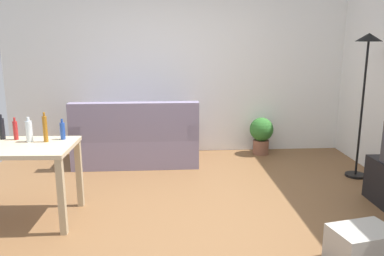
# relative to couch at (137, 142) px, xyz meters

# --- Properties ---
(ground_plane) EXTENTS (5.20, 4.40, 0.02)m
(ground_plane) POSITION_rel_couch_xyz_m (0.62, -1.59, -0.32)
(ground_plane) COLOR brown
(wall_rear) EXTENTS (5.20, 0.10, 2.70)m
(wall_rear) POSITION_rel_couch_xyz_m (0.62, 0.61, 1.04)
(wall_rear) COLOR white
(wall_rear) RESTS_ON ground_plane
(couch) EXTENTS (1.72, 0.84, 0.92)m
(couch) POSITION_rel_couch_xyz_m (0.00, 0.00, 0.00)
(couch) COLOR gray
(couch) RESTS_ON ground_plane
(torchiere_lamp) EXTENTS (0.32, 0.32, 1.81)m
(torchiere_lamp) POSITION_rel_couch_xyz_m (2.87, -0.76, 1.11)
(torchiere_lamp) COLOR black
(torchiere_lamp) RESTS_ON ground_plane
(desk) EXTENTS (1.23, 0.75, 0.76)m
(desk) POSITION_rel_couch_xyz_m (-1.07, -1.74, 0.34)
(desk) COLOR #C6B28E
(desk) RESTS_ON ground_plane
(potted_plant) EXTENTS (0.36, 0.36, 0.57)m
(potted_plant) POSITION_rel_couch_xyz_m (1.88, 0.31, 0.02)
(potted_plant) COLOR brown
(potted_plant) RESTS_ON ground_plane
(storage_box) EXTENTS (0.54, 0.43, 0.30)m
(storage_box) POSITION_rel_couch_xyz_m (1.95, -2.72, -0.16)
(storage_box) COLOR #A8A399
(storage_box) RESTS_ON ground_plane
(bottle_dark) EXTENTS (0.05, 0.05, 0.25)m
(bottle_dark) POSITION_rel_couch_xyz_m (-1.21, -1.50, 0.56)
(bottle_dark) COLOR black
(bottle_dark) RESTS_ON desk
(bottle_red) EXTENTS (0.04, 0.04, 0.23)m
(bottle_red) POSITION_rel_couch_xyz_m (-1.07, -1.53, 0.55)
(bottle_red) COLOR #AD2323
(bottle_red) RESTS_ON desk
(bottle_clear) EXTENTS (0.06, 0.06, 0.25)m
(bottle_clear) POSITION_rel_couch_xyz_m (-0.91, -1.63, 0.56)
(bottle_clear) COLOR silver
(bottle_clear) RESTS_ON desk
(bottle_amber) EXTENTS (0.04, 0.04, 0.29)m
(bottle_amber) POSITION_rel_couch_xyz_m (-0.75, -1.64, 0.58)
(bottle_amber) COLOR #9E6019
(bottle_amber) RESTS_ON desk
(bottle_blue) EXTENTS (0.05, 0.05, 0.21)m
(bottle_blue) POSITION_rel_couch_xyz_m (-0.61, -1.55, 0.54)
(bottle_blue) COLOR #2347A3
(bottle_blue) RESTS_ON desk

